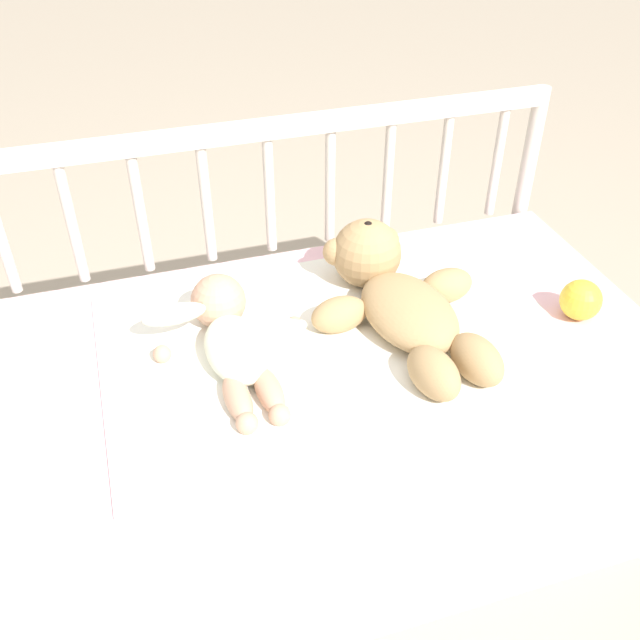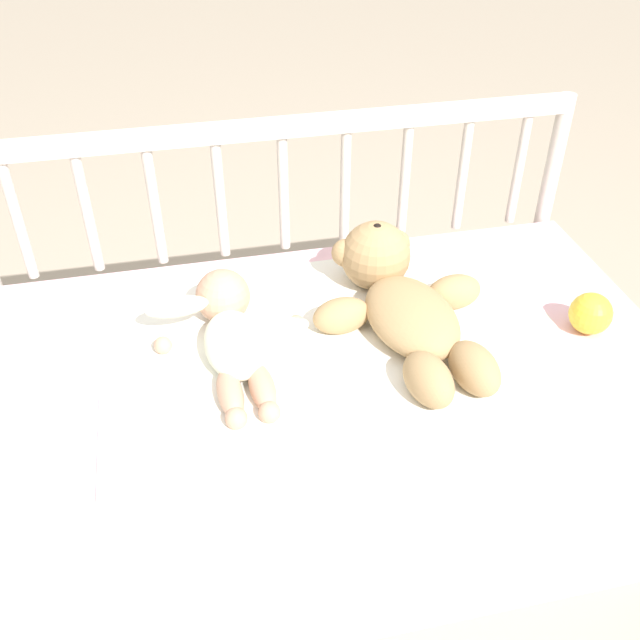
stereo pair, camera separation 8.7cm
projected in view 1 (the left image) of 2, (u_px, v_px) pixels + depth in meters
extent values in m
plane|color=tan|center=(320.00, 505.00, 1.61)|extent=(12.00, 12.00, 0.00)
cube|color=#EDB7C6|center=(320.00, 433.00, 1.47)|extent=(1.29, 0.66, 0.47)
cylinder|color=beige|center=(514.00, 238.00, 1.79)|extent=(0.04, 0.04, 0.77)
cube|color=beige|center=(266.00, 129.00, 1.42)|extent=(1.25, 0.03, 0.04)
cylinder|color=beige|center=(0.00, 235.00, 1.38)|extent=(0.02, 0.02, 0.26)
cylinder|color=beige|center=(72.00, 225.00, 1.41)|extent=(0.02, 0.02, 0.26)
cylinder|color=beige|center=(141.00, 215.00, 1.45)|extent=(0.02, 0.02, 0.26)
cylinder|color=beige|center=(207.00, 205.00, 1.48)|extent=(0.02, 0.02, 0.26)
cylinder|color=beige|center=(270.00, 196.00, 1.51)|extent=(0.02, 0.02, 0.26)
cylinder|color=beige|center=(330.00, 187.00, 1.54)|extent=(0.02, 0.02, 0.26)
cylinder|color=beige|center=(388.00, 179.00, 1.57)|extent=(0.02, 0.02, 0.26)
cylinder|color=beige|center=(444.00, 171.00, 1.61)|extent=(0.02, 0.02, 0.26)
cylinder|color=beige|center=(497.00, 163.00, 1.64)|extent=(0.02, 0.02, 0.26)
cube|color=white|center=(335.00, 343.00, 1.32)|extent=(0.85, 0.56, 0.01)
ellipsoid|color=tan|center=(409.00, 312.00, 1.33)|extent=(0.18, 0.26, 0.09)
sphere|color=tan|center=(367.00, 253.00, 1.44)|extent=(0.14, 0.14, 0.14)
sphere|color=tan|center=(368.00, 237.00, 1.42)|extent=(0.06, 0.06, 0.06)
sphere|color=black|center=(368.00, 226.00, 1.40)|extent=(0.02, 0.02, 0.02)
sphere|color=tan|center=(336.00, 252.00, 1.44)|extent=(0.06, 0.06, 0.06)
sphere|color=tan|center=(386.00, 240.00, 1.48)|extent=(0.06, 0.06, 0.06)
ellipsoid|color=tan|center=(339.00, 315.00, 1.34)|extent=(0.12, 0.08, 0.07)
ellipsoid|color=tan|center=(446.00, 286.00, 1.41)|extent=(0.12, 0.08, 0.07)
ellipsoid|color=tan|center=(434.00, 373.00, 1.20)|extent=(0.09, 0.13, 0.08)
ellipsoid|color=tan|center=(477.00, 359.00, 1.23)|extent=(0.09, 0.13, 0.08)
ellipsoid|color=#EAEACC|center=(236.00, 349.00, 1.26)|extent=(0.12, 0.19, 0.07)
sphere|color=tan|center=(218.00, 301.00, 1.34)|extent=(0.10, 0.10, 0.10)
ellipsoid|color=#EAEACC|center=(174.00, 314.00, 1.28)|extent=(0.12, 0.04, 0.04)
ellipsoid|color=#EAEACC|center=(278.00, 330.00, 1.32)|extent=(0.12, 0.04, 0.04)
sphere|color=tan|center=(162.00, 354.00, 1.27)|extent=(0.03, 0.03, 0.03)
sphere|color=tan|center=(294.00, 325.00, 1.34)|extent=(0.03, 0.03, 0.03)
ellipsoid|color=tan|center=(238.00, 398.00, 1.18)|extent=(0.05, 0.12, 0.04)
ellipsoid|color=tan|center=(269.00, 391.00, 1.19)|extent=(0.05, 0.12, 0.04)
sphere|color=tan|center=(247.00, 423.00, 1.14)|extent=(0.04, 0.04, 0.04)
sphere|color=tan|center=(280.00, 415.00, 1.15)|extent=(0.04, 0.04, 0.04)
sphere|color=yellow|center=(581.00, 300.00, 1.37)|extent=(0.08, 0.08, 0.08)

